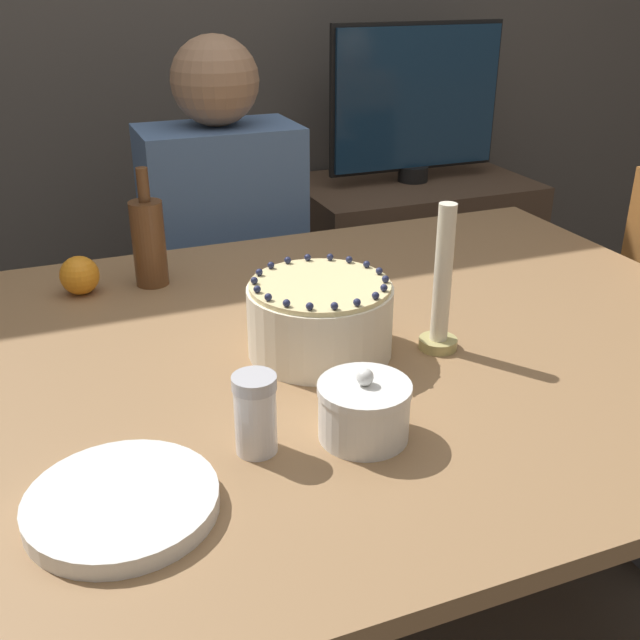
# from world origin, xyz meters

# --- Properties ---
(dining_table) EXTENTS (1.52, 1.17, 0.76)m
(dining_table) POSITION_xyz_m (0.00, 0.00, 0.66)
(dining_table) COLOR #936D47
(dining_table) RESTS_ON ground_plane
(cake) EXTENTS (0.24, 0.24, 0.14)m
(cake) POSITION_xyz_m (-0.06, -0.02, 0.82)
(cake) COLOR #EFE5CC
(cake) RESTS_ON dining_table
(sugar_bowl) EXTENTS (0.13, 0.13, 0.11)m
(sugar_bowl) POSITION_xyz_m (-0.09, -0.28, 0.80)
(sugar_bowl) COLOR white
(sugar_bowl) RESTS_ON dining_table
(sugar_shaker) EXTENTS (0.06, 0.06, 0.11)m
(sugar_shaker) POSITION_xyz_m (-0.24, -0.26, 0.82)
(sugar_shaker) COLOR white
(sugar_shaker) RESTS_ON dining_table
(plate_stack) EXTENTS (0.23, 0.23, 0.02)m
(plate_stack) POSITION_xyz_m (-0.43, -0.32, 0.77)
(plate_stack) COLOR white
(plate_stack) RESTS_ON dining_table
(candle) EXTENTS (0.07, 0.07, 0.26)m
(candle) POSITION_xyz_m (0.14, -0.08, 0.86)
(candle) COLOR tan
(candle) RESTS_ON dining_table
(bottle) EXTENTS (0.07, 0.07, 0.24)m
(bottle) POSITION_xyz_m (-0.27, 0.39, 0.85)
(bottle) COLOR brown
(bottle) RESTS_ON dining_table
(orange_fruit_0) EXTENTS (0.08, 0.08, 0.08)m
(orange_fruit_0) POSITION_xyz_m (-0.41, 0.39, 0.80)
(orange_fruit_0) COLOR orange
(orange_fruit_0) RESTS_ON dining_table
(person_man_blue_shirt) EXTENTS (0.40, 0.34, 1.21)m
(person_man_blue_shirt) POSITION_xyz_m (-0.01, 0.78, 0.53)
(person_man_blue_shirt) COLOR #2D2D38
(person_man_blue_shirt) RESTS_ON ground_plane
(side_cabinet) EXTENTS (0.77, 0.50, 0.71)m
(side_cabinet) POSITION_xyz_m (0.72, 1.10, 0.35)
(side_cabinet) COLOR #4C3828
(side_cabinet) RESTS_ON ground_plane
(tv_monitor) EXTENTS (0.59, 0.10, 0.50)m
(tv_monitor) POSITION_xyz_m (0.72, 1.11, 0.97)
(tv_monitor) COLOR black
(tv_monitor) RESTS_ON side_cabinet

